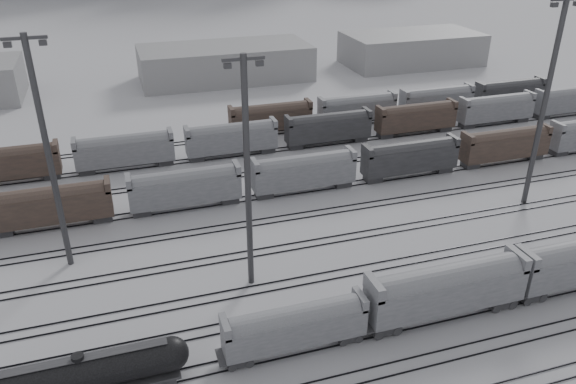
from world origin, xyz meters
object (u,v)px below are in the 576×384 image
object	(u,v)px
hopper_car_a	(295,325)
hopper_car_b	(446,287)
tank_car_b	(81,374)
light_mast_c	(247,172)

from	to	relation	value
hopper_car_a	hopper_car_b	distance (m)	15.58
hopper_car_a	tank_car_b	bearing A→B (deg)	180.00
hopper_car_a	hopper_car_b	world-z (taller)	hopper_car_b
tank_car_b	light_mast_c	xyz separation A→B (m)	(17.26, 11.60, 10.75)
hopper_car_b	tank_car_b	bearing A→B (deg)	180.00
tank_car_b	light_mast_c	world-z (taller)	light_mast_c
tank_car_b	hopper_car_b	xyz separation A→B (m)	(34.01, 0.00, 1.12)
hopper_car_a	light_mast_c	xyz separation A→B (m)	(-1.18, 11.60, 10.32)
hopper_car_a	light_mast_c	size ratio (longest dim) A/B	0.53
hopper_car_b	light_mast_c	distance (m)	22.53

